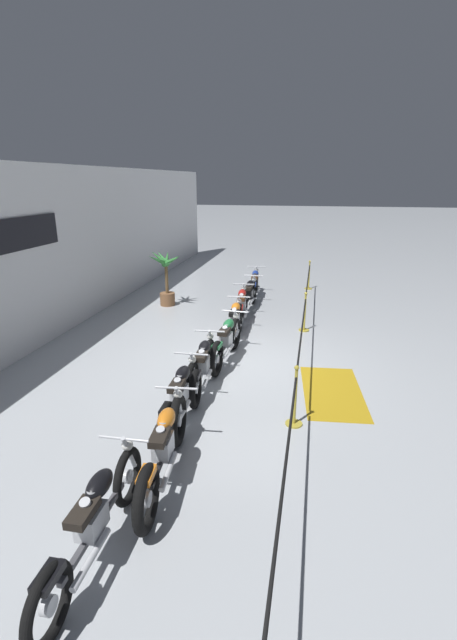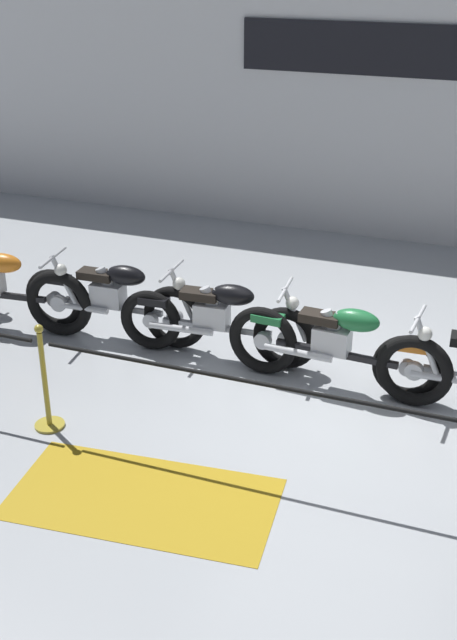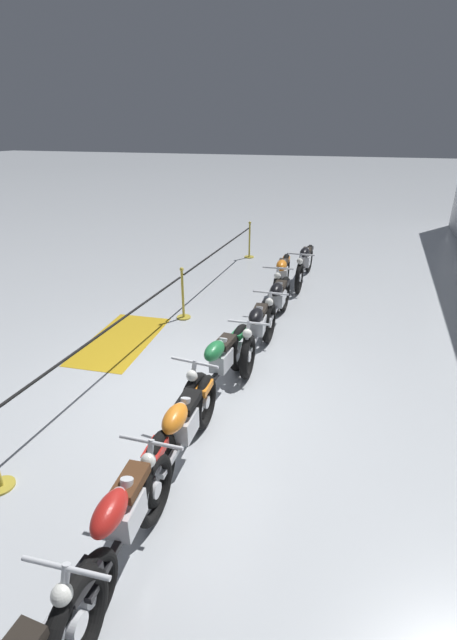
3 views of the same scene
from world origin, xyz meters
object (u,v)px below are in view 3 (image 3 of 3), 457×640
Objects in this scene: motorcycle_orange_1 at (282,278)px; motorcycle_green_4 at (220,366)px; motorcycle_black_0 at (305,263)px; stanchion_far_left at (163,296)px; motorcycle_red_6 at (124,524)px; stanchion_mid_left at (183,301)px; motorcycle_black_3 at (257,330)px; floor_banner at (121,340)px; motorcycle_orange_5 at (182,432)px; motorcycle_black_2 at (277,302)px.

motorcycle_orange_1 reaches higher than motorcycle_green_4.
motorcycle_black_0 is 0.17× the size of stanchion_far_left.
stanchion_mid_left is (-5.03, -1.74, -0.12)m from motorcycle_red_6.
stanchion_far_left and stanchion_mid_left have the same top height.
motorcycle_red_6 is (4.04, -0.04, 0.02)m from motorcycle_black_3.
motorcycle_black_3 reaches higher than floor_banner.
motorcycle_black_0 reaches higher than motorcycle_black_3.
stanchion_mid_left is 1.48m from floor_banner.
motorcycle_green_4 reaches higher than motorcycle_orange_5.
motorcycle_orange_1 is 2.34m from stanchion_mid_left.
motorcycle_orange_1 is 1.11× the size of motorcycle_black_3.
motorcycle_black_0 is at bearing 147.91° from stanchion_mid_left.
motorcycle_black_0 is 1.06× the size of motorcycle_red_6.
motorcycle_red_6 reaches higher than floor_banner.
motorcycle_orange_1 is 1.07× the size of motorcycle_red_6.
motorcycle_green_4 is 2.71m from motorcycle_red_6.
motorcycle_red_6 is (8.05, -0.15, 0.00)m from motorcycle_black_0.
motorcycle_black_2 is 1.01× the size of motorcycle_black_3.
stanchion_far_left is at bearing -95.57° from motorcycle_black_3.
motorcycle_green_4 is (5.34, -0.28, -0.00)m from motorcycle_black_0.
stanchion_far_left is at bearing 0.00° from stanchion_mid_left.
stanchion_far_left reaches higher than motorcycle_black_2.
motorcycle_black_2 is (1.43, 0.23, -0.01)m from motorcycle_orange_1.
stanchion_mid_left reaches higher than motorcycle_green_4.
motorcycle_black_0 is 0.99× the size of motorcycle_orange_1.
motorcycle_black_3 is at bearing -1.53° from motorcycle_black_0.
motorcycle_orange_1 is 2.69m from motorcycle_black_3.
stanchion_far_left reaches higher than floor_banner.
motorcycle_red_6 is 1.05× the size of floor_banner.
motorcycle_red_6 reaches higher than motorcycle_green_4.
motorcycle_green_4 reaches higher than floor_banner.
motorcycle_orange_1 is 0.17× the size of stanchion_far_left.
motorcycle_orange_5 is at bearing 37.89° from floor_banner.
motorcycle_green_4 is at bearing 59.77° from floor_banner.
motorcycle_black_2 is 2.10× the size of stanchion_mid_left.
motorcycle_green_4 is at bearing -3.04° from motorcycle_black_0.
motorcycle_black_0 is at bearing 178.83° from motorcycle_black_2.
motorcycle_black_2 is 1.02× the size of motorcycle_orange_5.
motorcycle_black_0 is at bearing 178.36° from motorcycle_orange_5.
motorcycle_green_4 is (1.34, -0.18, 0.02)m from motorcycle_black_3.
motorcycle_orange_1 is 2.99m from stanchion_far_left.
motorcycle_black_0 is 2.29× the size of stanchion_mid_left.
stanchion_far_left is (-1.51, -1.61, 0.30)m from motorcycle_green_4.
stanchion_mid_left is at bearing -81.53° from motorcycle_black_2.
motorcycle_orange_1 is 6.73m from motorcycle_red_6.
floor_banner is at bearing -114.68° from motorcycle_green_4.
stanchion_mid_left is at bearing -118.92° from motorcycle_black_3.
motorcycle_green_4 is at bearing 0.07° from motorcycle_orange_1.
motorcycle_black_0 is 1.12× the size of floor_banner.
stanchion_mid_left reaches higher than motorcycle_orange_5.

